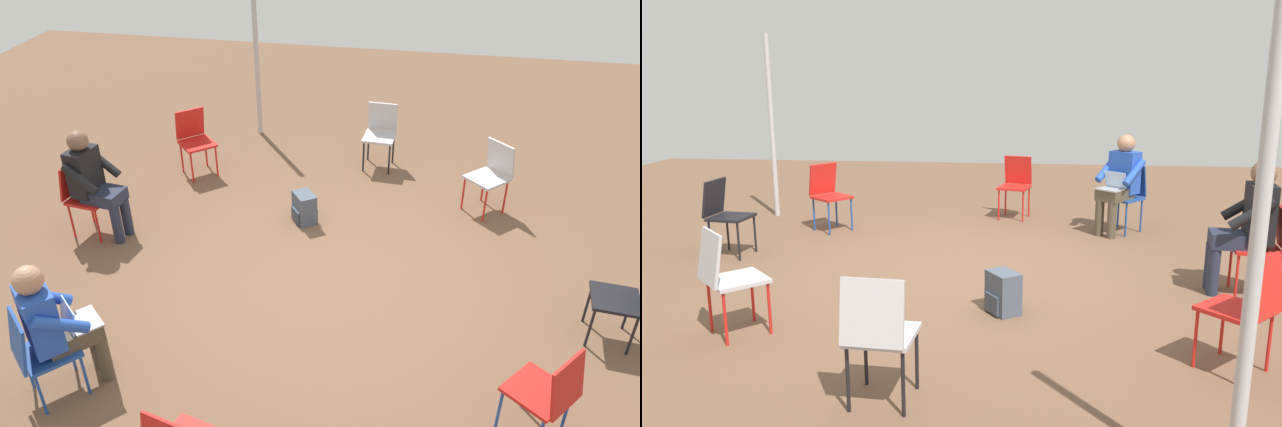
% 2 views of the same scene
% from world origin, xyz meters
% --- Properties ---
extents(ground_plane, '(15.49, 15.49, 0.00)m').
position_xyz_m(ground_plane, '(0.00, 0.00, 0.00)').
color(ground_plane, brown).
extents(chair_southwest, '(0.58, 0.59, 0.85)m').
position_xyz_m(chair_southwest, '(-1.83, -1.91, 0.50)').
color(chair_southwest, '#1E4799').
rests_on(chair_southwest, ground).
extents(chair_north, '(0.42, 0.46, 0.85)m').
position_xyz_m(chair_north, '(0.29, 2.62, 0.50)').
color(chair_north, '#B7B7BC').
rests_on(chair_north, ground).
extents(chair_west, '(0.48, 0.45, 0.85)m').
position_xyz_m(chair_west, '(-2.72, 0.37, 0.50)').
color(chair_west, red).
rests_on(chair_west, ground).
extents(chair_northeast, '(0.58, 0.58, 0.85)m').
position_xyz_m(chair_northeast, '(1.68, 1.71, 0.50)').
color(chair_northeast, '#B7B7BC').
rests_on(chair_northeast, ground).
extents(chair_southeast, '(0.58, 0.58, 0.85)m').
position_xyz_m(chair_southeast, '(1.94, -1.59, 0.50)').
color(chair_southeast, red).
rests_on(chair_southeast, ground).
extents(chair_northwest, '(0.58, 0.59, 0.85)m').
position_xyz_m(chair_northwest, '(-2.04, 1.95, 0.50)').
color(chair_northwest, red).
rests_on(chair_northwest, ground).
extents(chair_east, '(0.47, 0.44, 0.85)m').
position_xyz_m(chair_east, '(2.72, -0.36, 0.50)').
color(chair_east, black).
rests_on(chair_east, ground).
extents(chair_south, '(0.48, 0.52, 0.85)m').
position_xyz_m(chair_south, '(-0.42, -2.54, 0.50)').
color(chair_south, red).
rests_on(chair_south, ground).
extents(person_with_laptop, '(0.63, 0.64, 1.24)m').
position_xyz_m(person_with_laptop, '(-1.72, -1.78, 0.69)').
color(person_with_laptop, '#4C4233').
rests_on(person_with_laptop, ground).
extents(person_in_black, '(0.55, 0.54, 1.24)m').
position_xyz_m(person_in_black, '(-2.55, 0.35, 0.69)').
color(person_in_black, '#23283D').
rests_on(person_in_black, ground).
extents(backpack_near_laptop_user, '(0.32, 0.34, 0.36)m').
position_xyz_m(backpack_near_laptop_user, '(-0.40, 1.03, 0.16)').
color(backpack_near_laptop_user, '#475160').
rests_on(backpack_near_laptop_user, ground).
extents(tent_pole_near, '(0.07, 0.07, 2.49)m').
position_xyz_m(tent_pole_near, '(2.94, -2.30, 1.25)').
color(tent_pole_near, '#B2B2B7').
rests_on(tent_pole_near, ground).
extents(tent_pole_far, '(0.07, 0.07, 2.29)m').
position_xyz_m(tent_pole_far, '(-1.56, 3.31, 1.15)').
color(tent_pole_far, '#B2B2B7').
rests_on(tent_pole_far, ground).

